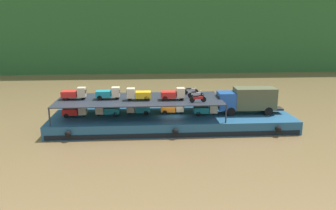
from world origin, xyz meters
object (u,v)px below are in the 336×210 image
object	(u,v)px
mini_truck_lower_mid	(138,108)
cargo_barge	(172,121)
mini_truck_lower_aft	(107,110)
motorcycle_upper_port	(198,98)
mini_truck_lower_fore	(173,108)
mini_truck_upper_bow	(173,94)
mini_truck_upper_fore	(138,94)
mini_truck_lower_stern	(75,111)
mini_truck_upper_stern	(74,93)
mini_truck_lower_bow	(206,109)
covered_lorry	(248,100)
mini_truck_upper_mid	(108,93)
motorcycle_upper_centre	(196,94)
motorcycle_upper_stbd	(191,91)

from	to	relation	value
mini_truck_lower_mid	cargo_barge	bearing A→B (deg)	-8.74
mini_truck_lower_aft	mini_truck_lower_mid	distance (m)	3.60
cargo_barge	motorcycle_upper_port	distance (m)	4.68
mini_truck_lower_fore	mini_truck_upper_bow	distance (m)	2.42
mini_truck_lower_fore	mini_truck_upper_bow	xyz separation A→B (m)	(-0.05, -1.36, 2.00)
mini_truck_upper_fore	mini_truck_lower_stern	bearing A→B (deg)	175.14
mini_truck_lower_stern	mini_truck_lower_aft	bearing A→B (deg)	2.57
mini_truck_upper_stern	mini_truck_upper_bow	xyz separation A→B (m)	(11.31, -1.03, 0.00)
mini_truck_lower_bow	mini_truck_upper_stern	bearing A→B (deg)	177.95
mini_truck_lower_aft	motorcycle_upper_port	distance (m)	10.66
covered_lorry	mini_truck_lower_bow	size ratio (longest dim) A/B	2.87
cargo_barge	mini_truck_lower_bow	distance (m)	4.23
covered_lorry	mini_truck_upper_mid	world-z (taller)	mini_truck_upper_mid
mini_truck_upper_stern	mini_truck_lower_aft	bearing A→B (deg)	-1.38
cargo_barge	mini_truck_upper_bow	size ratio (longest dim) A/B	10.22
motorcycle_upper_centre	mini_truck_lower_aft	bearing A→B (deg)	179.19
mini_truck_lower_bow	motorcycle_upper_centre	size ratio (longest dim) A/B	1.45
mini_truck_lower_aft	mini_truck_upper_fore	distance (m)	4.26
mini_truck_upper_bow	motorcycle_upper_centre	bearing A→B (deg)	16.49
covered_lorry	mini_truck_upper_stern	bearing A→B (deg)	179.50
mini_truck_upper_mid	motorcycle_upper_centre	world-z (taller)	mini_truck_upper_mid
mini_truck_upper_bow	motorcycle_upper_stbd	xyz separation A→B (m)	(2.39, 2.98, -0.26)
mini_truck_lower_fore	cargo_barge	bearing A→B (deg)	-100.61
mini_truck_upper_bow	motorcycle_upper_port	distance (m)	2.95
mini_truck_lower_aft	motorcycle_upper_centre	distance (m)	10.50
cargo_barge	mini_truck_upper_stern	xyz separation A→B (m)	(-11.25, 0.26, 3.44)
covered_lorry	mini_truck_upper_mid	distance (m)	16.44
mini_truck_lower_mid	mini_truck_upper_stern	xyz separation A→B (m)	(-7.22, -0.36, 2.00)
mini_truck_upper_stern	mini_truck_lower_fore	bearing A→B (deg)	1.66
mini_truck_lower_stern	mini_truck_lower_mid	xyz separation A→B (m)	(7.18, 0.61, 0.00)
mini_truck_upper_mid	mini_truck_upper_fore	xyz separation A→B (m)	(3.43, -0.73, 0.00)
mini_truck_lower_bow	cargo_barge	bearing A→B (deg)	175.83
motorcycle_upper_stbd	covered_lorry	bearing A→B (deg)	-17.81
mini_truck_upper_fore	motorcycle_upper_port	bearing A→B (deg)	-13.25
mini_truck_lower_stern	motorcycle_upper_stbd	bearing A→B (deg)	9.12
mini_truck_lower_fore	mini_truck_upper_stern	world-z (taller)	mini_truck_upper_stern
mini_truck_upper_fore	motorcycle_upper_stbd	bearing A→B (deg)	23.81
mini_truck_lower_fore	motorcycle_upper_port	world-z (taller)	motorcycle_upper_port
mini_truck_lower_mid	mini_truck_upper_fore	world-z (taller)	mini_truck_upper_fore
mini_truck_upper_mid	motorcycle_upper_stbd	world-z (taller)	mini_truck_upper_mid
mini_truck_lower_fore	mini_truck_upper_fore	world-z (taller)	mini_truck_upper_fore
mini_truck_lower_bow	mini_truck_upper_mid	distance (m)	11.50
motorcycle_upper_centre	mini_truck_lower_stern	bearing A→B (deg)	-179.94
motorcycle_upper_stbd	cargo_barge	bearing A→B (deg)	-138.13
mini_truck_lower_fore	mini_truck_upper_mid	xyz separation A→B (m)	(-7.47, -0.47, 2.00)
mini_truck_lower_bow	mini_truck_upper_bow	world-z (taller)	mini_truck_upper_bow
mini_truck_lower_fore	motorcycle_upper_stbd	size ratio (longest dim) A/B	1.45
covered_lorry	motorcycle_upper_centre	size ratio (longest dim) A/B	4.15
covered_lorry	mini_truck_upper_stern	xyz separation A→B (m)	(-20.30, 0.18, 1.00)
covered_lorry	mini_truck_lower_bow	bearing A→B (deg)	-175.88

